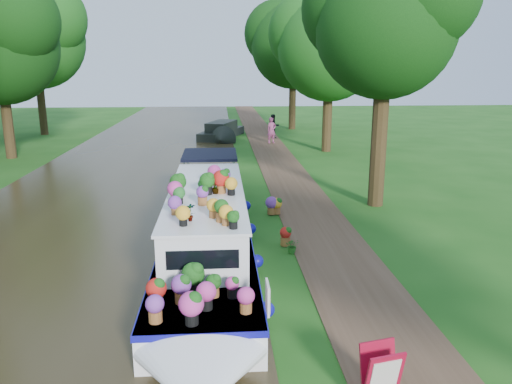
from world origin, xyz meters
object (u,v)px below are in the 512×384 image
object	(u,v)px
second_boat	(222,132)
sandwich_board	(381,379)
plant_boat	(207,229)
pedestrian_dark	(274,126)
pedestrian_pink	(272,130)

from	to	relation	value
second_boat	sandwich_board	world-z (taller)	second_boat
plant_boat	sandwich_board	distance (m)	6.69
sandwich_board	plant_boat	bearing A→B (deg)	100.83
plant_boat	second_boat	size ratio (longest dim) A/B	2.08
second_boat	sandwich_board	xyz separation A→B (m)	(2.20, -29.03, -0.03)
pedestrian_dark	pedestrian_pink	bearing A→B (deg)	-113.48
pedestrian_pink	plant_boat	bearing A→B (deg)	-120.51
sandwich_board	pedestrian_pink	bearing A→B (deg)	74.62
pedestrian_pink	second_boat	bearing A→B (deg)	121.43
second_boat	sandwich_board	distance (m)	29.11
plant_boat	sandwich_board	xyz separation A→B (m)	(2.70, -6.11, -0.40)
second_boat	pedestrian_pink	xyz separation A→B (m)	(3.29, -2.63, 0.40)
sandwich_board	pedestrian_dark	bearing A→B (deg)	74.08
pedestrian_pink	pedestrian_dark	xyz separation A→B (m)	(0.36, 2.12, -0.00)
sandwich_board	pedestrian_dark	size ratio (longest dim) A/B	0.56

